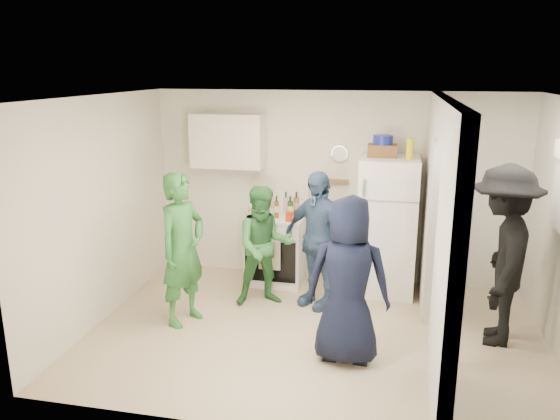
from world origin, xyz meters
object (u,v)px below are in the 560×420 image
Objects in this scene: fridge at (387,226)px; wicker_basket at (382,150)px; person_denim at (317,240)px; person_nook at (502,256)px; person_green_left at (183,249)px; person_navy at (348,281)px; stove at (275,249)px; blue_bowl at (383,140)px; yellow_cup_stack_top at (410,149)px; person_green_center at (264,246)px.

wicker_basket is (-0.10, 0.05, 0.94)m from fridge.
person_nook is (1.95, -0.49, 0.11)m from person_denim.
person_nook is (1.26, -1.14, -0.87)m from wicker_basket.
fridge is at bearing -35.76° from person_green_left.
person_navy is at bearing -37.44° from person_denim.
stove is 1.99m from blue_bowl.
person_denim is 2.02m from person_nook.
wicker_basket is 0.21× the size of person_green_left.
yellow_cup_stack_top is 2.06m from person_navy.
fridge reaches higher than person_green_left.
person_denim is at bearing -94.05° from person_nook.
person_green_center is (-1.31, -0.73, -1.08)m from wicker_basket.
person_nook is (1.16, -1.09, 0.07)m from fridge.
person_denim is (0.62, 0.08, 0.09)m from person_green_center.
person_nook is at bearing -152.40° from person_navy.
person_denim is 1.29m from person_navy.
blue_bowl is 0.36m from yellow_cup_stack_top.
person_navy is (0.47, -1.20, 0.00)m from person_denim.
yellow_cup_stack_top is at bearing -25.11° from blue_bowl.
stove is at bearing 167.01° from person_denim.
blue_bowl is 0.96× the size of yellow_cup_stack_top.
person_green_left is at bearing -11.86° from person_navy.
person_denim is (-0.79, -0.59, -0.04)m from fridge.
wicker_basket is at bearing 0.86° from stove.
person_green_center is at bearing -88.93° from person_nook.
stove is 0.76m from person_green_center.
stove is 0.62× the size of person_green_center.
person_nook is at bearing -63.09° from person_green_left.
fridge is 1.83m from person_navy.
fridge is 1.19× the size of person_green_center.
stove is 0.52× the size of fridge.
yellow_cup_stack_top is 1.53m from person_denim.
fridge is at bearing 68.17° from person_denim.
fridge is 0.92× the size of person_nook.
fridge is (1.43, -0.03, 0.41)m from stove.
wicker_basket is 0.19× the size of person_nook.
person_green_center is (0.76, 0.66, -0.12)m from person_green_left.
stove is 2.17m from yellow_cup_stack_top.
person_nook is at bearing 17.09° from person_denim.
fridge reaches higher than stove.
yellow_cup_stack_top reaches higher than person_nook.
person_green_center is 2.61m from person_nook.
yellow_cup_stack_top reaches higher than person_denim.
person_green_center is 1.56m from person_navy.
yellow_cup_stack_top reaches higher than person_navy.
person_nook reaches higher than person_green_center.
blue_bowl is 1.92m from person_green_center.
person_navy is 0.88× the size of person_nook.
fridge is at bearing -26.57° from blue_bowl.
wicker_basket is at bearing -121.86° from person_nook.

